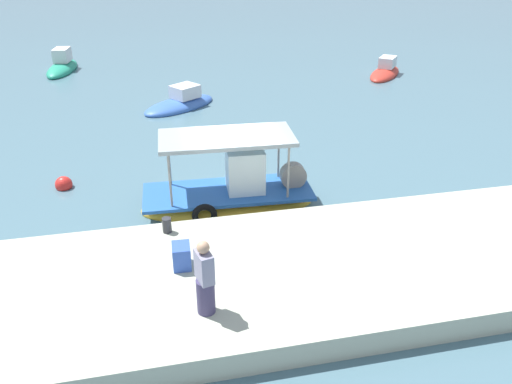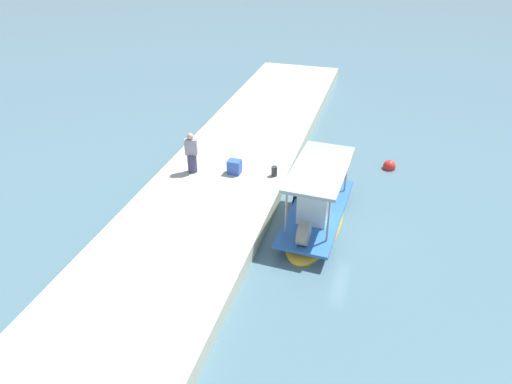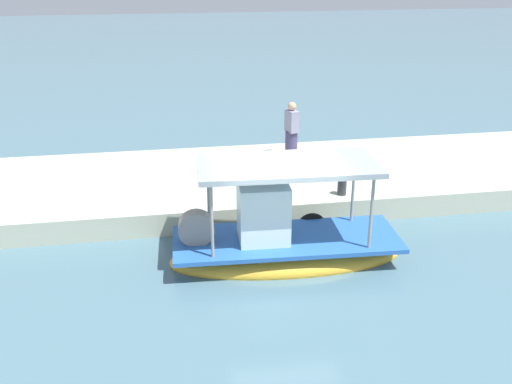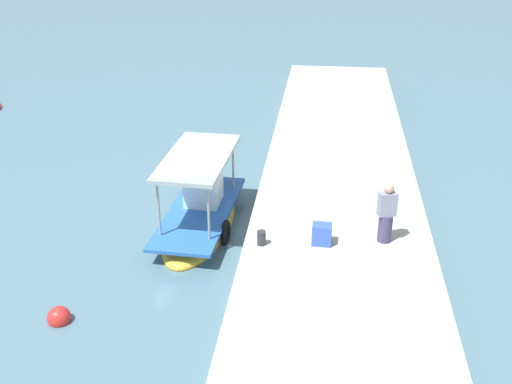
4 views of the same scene
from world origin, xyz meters
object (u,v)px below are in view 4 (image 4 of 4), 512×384
(main_fishing_boat, at_px, (201,212))
(mooring_bollard, at_px, (261,238))
(marker_buoy, at_px, (59,317))
(cargo_crate, at_px, (322,234))
(fisherman_near_bollard, at_px, (386,216))

(main_fishing_boat, xyz_separation_m, mooring_bollard, (-2.07, -2.10, 0.39))
(main_fishing_boat, distance_m, mooring_bollard, 2.97)
(main_fishing_boat, bearing_deg, marker_buoy, 155.11)
(cargo_crate, xyz_separation_m, marker_buoy, (-3.41, 6.16, -0.79))
(main_fishing_boat, height_order, fisherman_near_bollard, same)
(main_fishing_boat, height_order, cargo_crate, main_fishing_boat)
(fisherman_near_bollard, distance_m, marker_buoy, 8.82)
(mooring_bollard, distance_m, marker_buoy, 5.57)
(mooring_bollard, height_order, marker_buoy, mooring_bollard)
(main_fishing_boat, height_order, mooring_bollard, main_fishing_boat)
(mooring_bollard, xyz_separation_m, cargo_crate, (0.25, -1.63, 0.09))
(mooring_bollard, bearing_deg, main_fishing_boat, 45.43)
(mooring_bollard, height_order, cargo_crate, cargo_crate)
(main_fishing_boat, bearing_deg, fisherman_near_bollard, -105.07)
(marker_buoy, bearing_deg, main_fishing_boat, -24.89)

